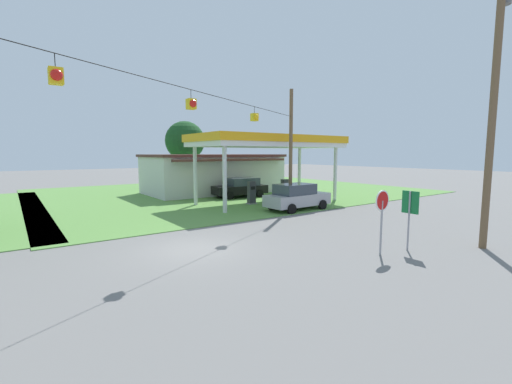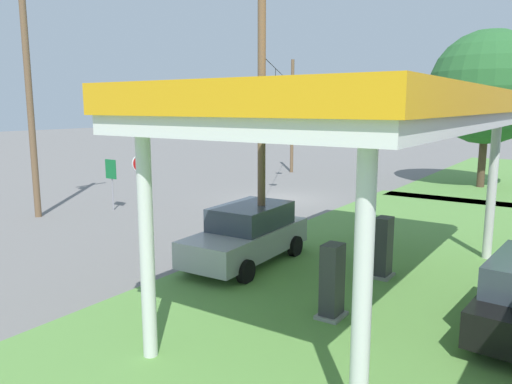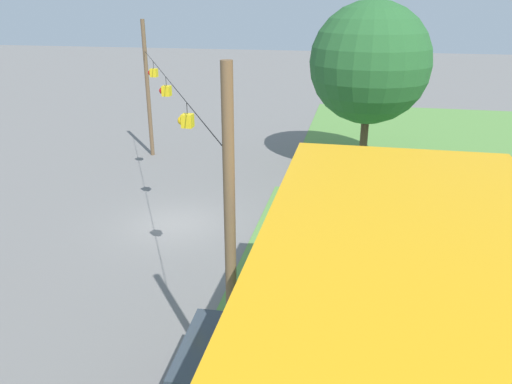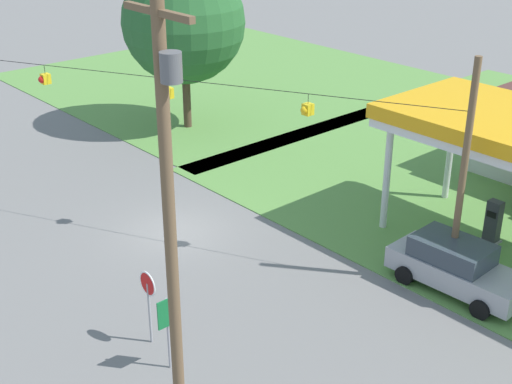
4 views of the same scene
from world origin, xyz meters
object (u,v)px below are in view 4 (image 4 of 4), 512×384
Objects in this scene: stop_sign_roadside at (148,292)px; route_sign at (168,319)px; utility_pole_main at (170,220)px; tree_west_verge at (184,22)px; fuel_pump_near at (493,223)px; car_at_pumps_front at (456,266)px.

route_sign is at bearing 168.52° from stop_sign_roadside.
utility_pole_main reaches higher than tree_west_verge.
fuel_pump_near is at bearing 2.29° from tree_west_verge.
fuel_pump_near is 0.19× the size of tree_west_verge.
fuel_pump_near is 0.71× the size of stop_sign_roadside.
tree_west_verge reaches higher than car_at_pumps_front.
fuel_pump_near is 0.15× the size of utility_pole_main.
car_at_pumps_front is 10.33m from route_sign.
stop_sign_roadside reaches higher than fuel_pump_near.
utility_pole_main is (4.27, -1.92, 4.68)m from stop_sign_roadside.
tree_west_verge reaches higher than route_sign.
fuel_pump_near is 14.00m from stop_sign_roadside.
utility_pole_main is at bearing 155.78° from stop_sign_roadside.
fuel_pump_near is at bearing 93.10° from utility_pole_main.
route_sign reaches higher than car_at_pumps_front.
tree_west_verge is at bearing 143.17° from utility_pole_main.
fuel_pump_near is at bearing -104.21° from stop_sign_roadside.
fuel_pump_near is 4.10m from car_at_pumps_front.
route_sign reaches higher than fuel_pump_near.
car_at_pumps_front is at bearing -114.84° from stop_sign_roadside.
stop_sign_roadside is (-4.43, -9.57, 0.88)m from car_at_pumps_front.
car_at_pumps_front is at bearing -75.92° from fuel_pump_near.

